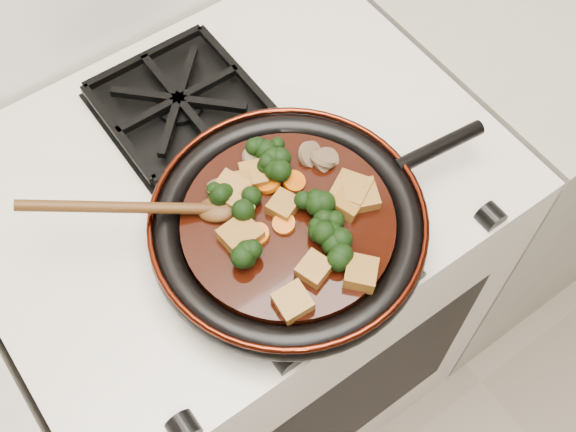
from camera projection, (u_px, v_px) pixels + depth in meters
stove at (246, 297)px, 1.44m from camera, size 0.76×0.60×0.90m
burner_grate_front at (286, 234)px, 0.98m from camera, size 0.23×0.23×0.03m
burner_grate_back at (179, 103)px, 1.10m from camera, size 0.23×0.23×0.03m
skillet at (289, 225)px, 0.95m from camera, size 0.50×0.37×0.05m
braising_sauce at (288, 224)px, 0.95m from camera, size 0.28×0.28×0.02m
tofu_cube_0 at (293, 302)px, 0.87m from camera, size 0.04×0.04×0.03m
tofu_cube_1 at (314, 269)px, 0.89m from camera, size 0.05×0.05×0.02m
tofu_cube_2 at (240, 236)px, 0.92m from camera, size 0.05×0.05×0.03m
tofu_cube_3 at (240, 187)px, 0.96m from camera, size 0.05×0.05×0.03m
tofu_cube_4 at (352, 191)px, 0.95m from camera, size 0.06×0.06×0.03m
tofu_cube_5 at (363, 196)px, 0.95m from camera, size 0.05×0.05×0.03m
tofu_cube_6 at (254, 175)px, 0.97m from camera, size 0.05×0.05×0.02m
tofu_cube_7 at (283, 206)px, 0.94m from camera, size 0.05×0.05×0.02m
tofu_cube_8 at (230, 191)px, 0.95m from camera, size 0.06×0.06×0.03m
tofu_cube_9 at (348, 203)px, 0.94m from camera, size 0.05×0.05×0.03m
tofu_cube_10 at (361, 273)px, 0.89m from camera, size 0.06×0.06×0.03m
broccoli_floret_0 at (257, 157)px, 0.98m from camera, size 0.07×0.07×0.06m
broccoli_floret_1 at (313, 203)px, 0.94m from camera, size 0.09×0.09×0.07m
broccoli_floret_2 at (326, 228)px, 0.92m from camera, size 0.07×0.08×0.06m
broccoli_floret_3 at (246, 260)px, 0.90m from camera, size 0.07×0.08×0.06m
broccoli_floret_4 at (273, 157)px, 0.98m from camera, size 0.07×0.07×0.06m
broccoli_floret_5 at (273, 173)px, 0.96m from camera, size 0.07×0.07×0.07m
broccoli_floret_6 at (249, 208)px, 0.93m from camera, size 0.09×0.08×0.07m
broccoli_floret_7 at (337, 252)px, 0.91m from camera, size 0.09×0.09×0.05m
broccoli_floret_8 at (224, 196)px, 0.94m from camera, size 0.07×0.08×0.07m
carrot_coin_0 at (269, 184)px, 0.96m from camera, size 0.03×0.03×0.02m
carrot_coin_1 at (284, 224)px, 0.93m from camera, size 0.03×0.03×0.01m
carrot_coin_2 at (214, 212)px, 0.94m from camera, size 0.03×0.03×0.02m
carrot_coin_3 at (258, 234)px, 0.92m from camera, size 0.03×0.03×0.01m
carrot_coin_4 at (294, 181)px, 0.96m from camera, size 0.03×0.03×0.02m
mushroom_slice_0 at (326, 160)px, 0.98m from camera, size 0.04×0.03×0.03m
mushroom_slice_1 at (255, 158)px, 0.98m from camera, size 0.05×0.05×0.03m
mushroom_slice_2 at (310, 154)px, 0.98m from camera, size 0.05×0.04×0.03m
mushroom_slice_3 at (323, 159)px, 0.98m from camera, size 0.04×0.04×0.03m
mushroom_slice_4 at (220, 184)px, 0.96m from camera, size 0.04×0.04×0.03m
wooden_spoon at (162, 208)px, 0.92m from camera, size 0.15×0.10×0.25m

